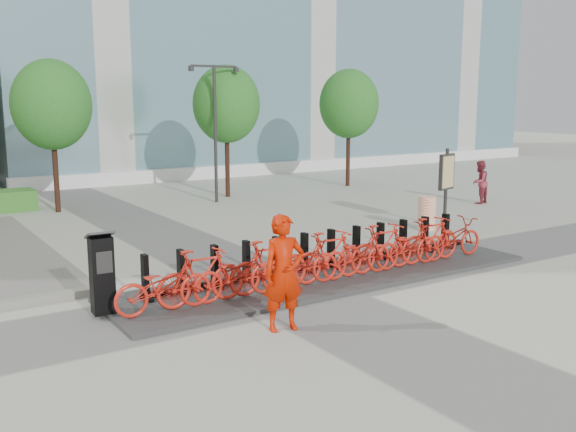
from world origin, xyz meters
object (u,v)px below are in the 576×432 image
worker_red (284,273)px  construction_barrel (427,213)px  bike_0 (164,286)px  kiosk (102,273)px  map_sign (447,175)px  pedestrian (480,182)px

worker_red → construction_barrel: (8.01, 4.73, -0.47)m
bike_0 → kiosk: 1.08m
worker_red → map_sign: bearing=39.1°
kiosk → map_sign: size_ratio=0.63×
kiosk → pedestrian: size_ratio=0.94×
bike_0 → pedestrian: 15.56m
kiosk → pedestrian: bearing=20.9°
kiosk → construction_barrel: bearing=16.7°
kiosk → pedestrian: (15.47, 4.98, 0.00)m
construction_barrel → worker_red: bearing=-149.4°
worker_red → pedestrian: bearing=39.3°
pedestrian → kiosk: bearing=1.6°
construction_barrel → bike_0: bearing=-162.2°
worker_red → bike_0: bearing=139.9°
kiosk → construction_barrel: 10.62m
bike_0 → map_sign: (10.23, 3.09, 1.00)m
pedestrian → map_sign: size_ratio=0.68×
bike_0 → kiosk: kiosk is taller
bike_0 → worker_red: bearing=-140.7°
kiosk → construction_barrel: size_ratio=1.50×
construction_barrel → map_sign: bearing=4.8°
kiosk → map_sign: (11.14, 2.57, 0.76)m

